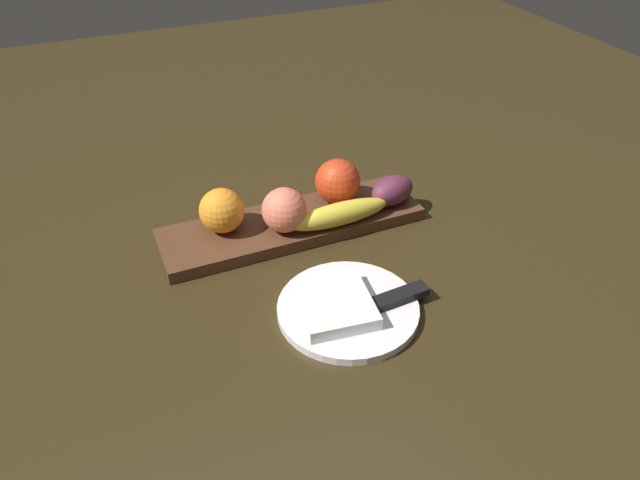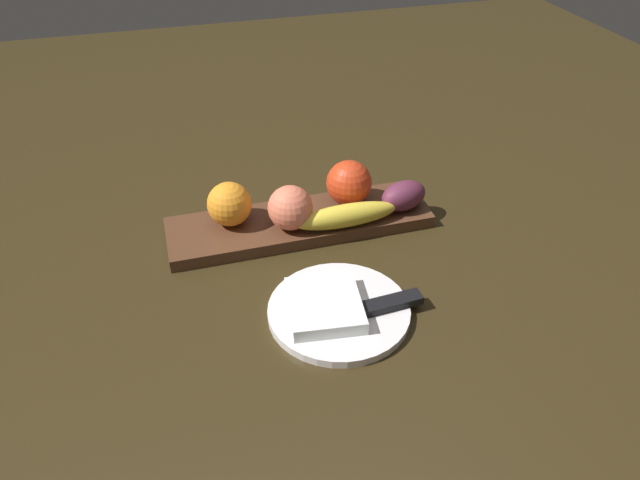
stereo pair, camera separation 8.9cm
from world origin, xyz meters
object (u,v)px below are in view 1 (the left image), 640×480
at_px(orange_near_apple, 222,211).
at_px(apple, 338,181).
at_px(dinner_plate, 351,308).
at_px(folded_napkin, 335,304).
at_px(knife, 390,301).
at_px(banana, 339,214).
at_px(grape_bunch, 393,191).
at_px(peach, 284,210).
at_px(fruit_tray, 294,224).

bearing_deg(orange_near_apple, apple, -178.68).
distance_m(dinner_plate, folded_napkin, 0.03).
bearing_deg(apple, dinner_plate, 69.68).
bearing_deg(orange_near_apple, knife, 123.54).
distance_m(orange_near_apple, folded_napkin, 0.25).
relative_size(banana, grape_bunch, 2.11).
bearing_deg(knife, orange_near_apple, -60.08).
relative_size(apple, orange_near_apple, 1.07).
relative_size(peach, dinner_plate, 0.36).
height_order(peach, dinner_plate, peach).
bearing_deg(dinner_plate, orange_near_apple, -63.76).
distance_m(apple, folded_napkin, 0.27).
bearing_deg(knife, peach, -74.09).
xyz_separation_m(apple, peach, (0.11, 0.04, -0.00)).
xyz_separation_m(peach, dinner_plate, (-0.02, 0.20, -0.05)).
height_order(peach, folded_napkin, peach).
bearing_deg(fruit_tray, dinner_plate, 90.00).
bearing_deg(peach, fruit_tray, -137.03).
bearing_deg(banana, knife, 85.74).
bearing_deg(folded_napkin, grape_bunch, -135.45).
bearing_deg(peach, dinner_plate, 97.01).
xyz_separation_m(fruit_tray, banana, (-0.06, 0.04, 0.03)).
distance_m(banana, grape_bunch, 0.11).
distance_m(banana, orange_near_apple, 0.19).
height_order(banana, grape_bunch, grape_bunch).
bearing_deg(dinner_plate, banana, -109.72).
distance_m(grape_bunch, knife, 0.25).
height_order(orange_near_apple, peach, same).
xyz_separation_m(apple, banana, (0.03, 0.06, -0.02)).
height_order(apple, dinner_plate, apple).
height_order(dinner_plate, folded_napkin, folded_napkin).
bearing_deg(dinner_plate, apple, -110.32).
bearing_deg(apple, peach, 21.13).
relative_size(apple, knife, 0.43).
bearing_deg(fruit_tray, knife, 102.35).
bearing_deg(banana, apple, -112.89).
relative_size(peach, grape_bunch, 0.89).
bearing_deg(dinner_plate, grape_bunch, -131.57).
distance_m(peach, dinner_plate, 0.20).
relative_size(grape_bunch, dinner_plate, 0.41).
bearing_deg(peach, knife, 109.53).
xyz_separation_m(peach, grape_bunch, (-0.20, 0.00, -0.01)).
bearing_deg(orange_near_apple, folded_napkin, 111.13).
bearing_deg(folded_napkin, fruit_tray, -96.52).
bearing_deg(peach, grape_bunch, 179.30).
height_order(orange_near_apple, grape_bunch, orange_near_apple).
distance_m(folded_napkin, knife, 0.08).
relative_size(dinner_plate, knife, 1.11).
relative_size(orange_near_apple, grape_bunch, 0.88).
bearing_deg(folded_napkin, orange_near_apple, -68.87).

